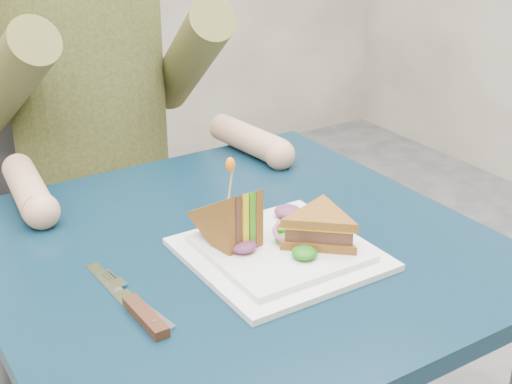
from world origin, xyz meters
TOP-DOWN VIEW (x-y plane):
  - table at (0.00, 0.00)m, footprint 0.75×0.75m
  - chair at (0.00, 0.70)m, footprint 0.42×0.40m
  - diner at (-0.00, 0.59)m, footprint 0.54×0.59m
  - plate at (0.03, -0.07)m, footprint 0.26×0.26m
  - sandwich_flat at (0.09, -0.10)m, footprint 0.18×0.18m
  - sandwich_upright at (-0.02, -0.03)m, footprint 0.08×0.13m
  - fork at (-0.20, -0.07)m, footprint 0.04×0.18m
  - knife at (-0.20, -0.10)m, footprint 0.03×0.22m
  - toothpick at (-0.02, -0.03)m, footprint 0.01×0.01m
  - toothpick_frill at (-0.02, -0.03)m, footprint 0.01×0.01m
  - lettuce_spill at (0.04, -0.06)m, footprint 0.15×0.13m
  - onion_ring at (0.05, -0.07)m, footprint 0.04×0.04m

SIDE VIEW (x-z plane):
  - chair at x=0.00m, z-range 0.08..1.01m
  - table at x=0.00m, z-range 0.29..1.02m
  - fork at x=-0.20m, z-range 0.73..0.74m
  - knife at x=-0.20m, z-range 0.73..0.74m
  - plate at x=0.03m, z-range 0.73..0.75m
  - lettuce_spill at x=0.04m, z-range 0.75..0.77m
  - onion_ring at x=0.05m, z-range 0.75..0.78m
  - sandwich_flat at x=0.09m, z-range 0.75..0.80m
  - sandwich_upright at x=-0.02m, z-range 0.72..0.85m
  - toothpick at x=-0.02m, z-range 0.82..0.88m
  - toothpick_frill at x=-0.02m, z-range 0.87..0.89m
  - diner at x=0.00m, z-range 0.54..1.29m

